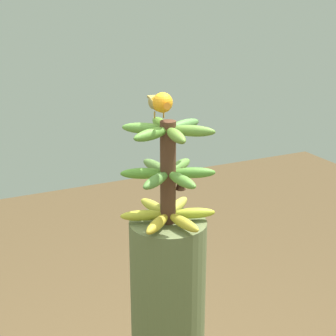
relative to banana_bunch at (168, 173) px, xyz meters
The scene contains 2 objects.
banana_bunch is the anchor object (origin of this frame).
perched_bird 0.24m from the banana_bunch, 120.01° to the left, with size 0.08×0.22×0.10m.
Camera 1 is at (-0.74, -1.54, 2.12)m, focal length 57.69 mm.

